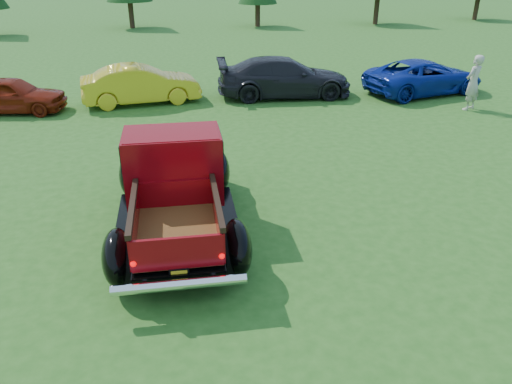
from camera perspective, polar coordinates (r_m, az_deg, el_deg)
The scene contains 7 objects.
ground at distance 9.14m, azimuth 1.04°, elevation -6.68°, with size 120.00×120.00×0.00m, color #245217.
pickup_truck at distance 9.83m, azimuth -9.25°, elevation 1.33°, with size 2.55×5.16×1.88m.
show_car_red at distance 18.89m, azimuth -26.24°, elevation 9.95°, with size 1.42×3.52×1.20m, color maroon.
show_car_yellow at distance 18.53m, azimuth -13.02°, elevation 11.88°, with size 1.43×4.10×1.35m, color gold.
show_car_grey at distance 19.02m, azimuth 3.25°, elevation 12.97°, with size 2.01×4.96×1.44m, color black.
show_car_blue at distance 20.46m, azimuth 18.63°, elevation 12.38°, with size 2.12×4.59×1.28m, color navy.
spectator at distance 18.73m, azimuth 23.56°, elevation 11.38°, with size 0.68×0.44×1.85m, color #ACA795.
Camera 1 is at (-1.69, -7.54, 4.89)m, focal length 35.00 mm.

